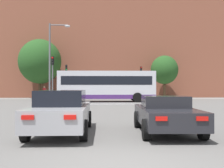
{
  "coord_description": "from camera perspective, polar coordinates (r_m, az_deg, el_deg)",
  "views": [
    {
      "loc": [
        -0.52,
        -5.56,
        1.59
      ],
      "look_at": [
        0.73,
        27.15,
        1.93
      ],
      "focal_mm": 45.0,
      "sensor_mm": 36.0,
      "label": 1
    }
  ],
  "objects": [
    {
      "name": "tree_kerbside",
      "position": [
        40.3,
        -14.06,
        2.82
      ],
      "size": [
        3.73,
        3.73,
        5.96
      ],
      "color": "#4C3823",
      "rests_on": "ground_plane"
    },
    {
      "name": "tree_distant",
      "position": [
        40.36,
        -14.44,
        4.46
      ],
      "size": [
        5.89,
        5.89,
        8.23
      ],
      "color": "#4C3823",
      "rests_on": "ground_plane"
    },
    {
      "name": "ground_plane",
      "position": [
        5.81,
        3.19,
        -16.5
      ],
      "size": [
        400.0,
        400.0,
        0.0
      ],
      "primitive_type": "plane",
      "color": "#605E5B"
    },
    {
      "name": "car_saloon_left",
      "position": [
        9.8,
        -10.18,
        -5.49
      ],
      "size": [
        1.9,
        4.73,
        1.47
      ],
      "rotation": [
        0.0,
        0.0,
        -0.0
      ],
      "color": "#9E9EA3",
      "rests_on": "ground_plane"
    },
    {
      "name": "pedestrian_waiting",
      "position": [
        39.35,
        -13.6,
        -1.46
      ],
      "size": [
        0.44,
        0.31,
        1.69
      ],
      "rotation": [
        0.0,
        0.0,
        0.23
      ],
      "color": "brown",
      "rests_on": "ground_plane"
    },
    {
      "name": "traffic_light_near_left",
      "position": [
        27.45,
        -11.99,
        2.39
      ],
      "size": [
        0.26,
        0.31,
        4.52
      ],
      "color": "slate",
      "rests_on": "ground_plane"
    },
    {
      "name": "traffic_light_far_left",
      "position": [
        37.8,
        -9.26,
        1.6
      ],
      "size": [
        0.26,
        0.31,
        4.55
      ],
      "color": "slate",
      "rests_on": "ground_plane"
    },
    {
      "name": "bus_crossing_lead",
      "position": [
        30.03,
        -1.11,
        -0.29
      ],
      "size": [
        10.24,
        2.66,
        3.26
      ],
      "rotation": [
        0.0,
        0.0,
        1.57
      ],
      "color": "silver",
      "rests_on": "ground_plane"
    },
    {
      "name": "stop_line_strip",
      "position": [
        26.07,
        -1.04,
        -4.09
      ],
      "size": [
        7.8,
        0.3,
        0.01
      ],
      "primitive_type": "cube",
      "color": "silver",
      "rests_on": "ground_plane"
    },
    {
      "name": "car_roadster_right",
      "position": [
        9.92,
        10.87,
        -6.05
      ],
      "size": [
        2.01,
        4.31,
        1.27
      ],
      "rotation": [
        0.0,
        0.0,
        -0.03
      ],
      "color": "#232328",
      "rests_on": "ground_plane"
    },
    {
      "name": "traffic_light_far_right",
      "position": [
        37.73,
        5.93,
        1.39
      ],
      "size": [
        0.26,
        0.31,
        4.32
      ],
      "color": "slate",
      "rests_on": "ground_plane"
    },
    {
      "name": "brick_civic_building",
      "position": [
        49.65,
        0.23,
        9.26
      ],
      "size": [
        35.48,
        14.63,
        22.41
      ],
      "color": "brown",
      "rests_on": "ground_plane"
    },
    {
      "name": "tree_by_building",
      "position": [
        40.27,
        10.6,
        2.83
      ],
      "size": [
        3.85,
        3.85,
        6.03
      ],
      "color": "#4C3823",
      "rests_on": "ground_plane"
    },
    {
      "name": "far_pavement",
      "position": [
        38.16,
        -1.41,
        -2.98
      ],
      "size": [
        68.66,
        2.5,
        0.01
      ],
      "primitive_type": "cube",
      "color": "gray",
      "rests_on": "ground_plane"
    },
    {
      "name": "street_lamp_junction",
      "position": [
        26.73,
        -11.88,
        5.76
      ],
      "size": [
        1.97,
        0.36,
        7.51
      ],
      "color": "slate",
      "rests_on": "ground_plane"
    }
  ]
}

